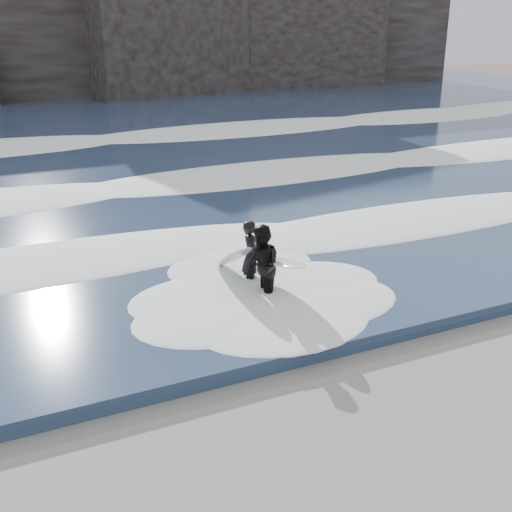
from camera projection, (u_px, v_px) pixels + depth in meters
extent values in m
plane|color=#765A4E|center=(476.00, 445.00, 9.32)|extent=(120.00, 120.00, 0.00)
cube|color=navy|center=(81.00, 131.00, 33.80)|extent=(90.00, 52.00, 0.30)
cube|color=black|center=(28.00, 28.00, 46.47)|extent=(70.00, 9.00, 10.00)
ellipsoid|color=white|center=(231.00, 238.00, 16.79)|extent=(60.00, 3.20, 0.20)
ellipsoid|color=white|center=(153.00, 179.00, 22.71)|extent=(60.00, 4.00, 0.24)
ellipsoid|color=white|center=(97.00, 138.00, 30.31)|extent=(60.00, 4.80, 0.30)
imported|color=black|center=(251.00, 256.00, 14.29)|extent=(0.52, 0.67, 1.65)
ellipsoid|color=white|center=(234.00, 257.00, 14.16)|extent=(0.60, 1.80, 1.10)
imported|color=black|center=(261.00, 267.00, 13.43)|extent=(0.83, 0.99, 1.82)
ellipsoid|color=silver|center=(279.00, 261.00, 13.57)|extent=(0.60, 2.16, 0.59)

